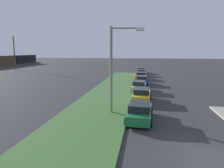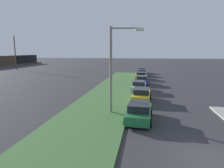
{
  "view_description": "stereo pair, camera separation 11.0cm",
  "coord_description": "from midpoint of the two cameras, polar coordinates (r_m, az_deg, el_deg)",
  "views": [
    {
      "loc": [
        -9.7,
        3.58,
        5.43
      ],
      "look_at": [
        13.87,
        7.4,
        1.44
      ],
      "focal_mm": 31.24,
      "sensor_mm": 36.0,
      "label": 1
    },
    {
      "loc": [
        -9.68,
        3.48,
        5.43
      ],
      "look_at": [
        13.87,
        7.4,
        1.44
      ],
      "focal_mm": 31.24,
      "sensor_mm": 36.0,
      "label": 2
    }
  ],
  "objects": [
    {
      "name": "parked_car_yellow",
      "position": [
        21.74,
        8.53,
        -3.16
      ],
      "size": [
        4.37,
        2.16,
        1.47
      ],
      "rotation": [
        0.0,
        0.0,
        -0.04
      ],
      "color": "gold",
      "rests_on": "ground"
    },
    {
      "name": "ground",
      "position": [
        11.66,
        27.25,
        -19.42
      ],
      "size": [
        300.0,
        300.0,
        0.0
      ],
      "primitive_type": "plane",
      "color": "#2D2D30"
    },
    {
      "name": "parked_car_white",
      "position": [
        44.44,
        8.48,
        3.29
      ],
      "size": [
        4.37,
        2.15,
        1.47
      ],
      "rotation": [
        0.0,
        0.0,
        0.04
      ],
      "color": "silver",
      "rests_on": "ground"
    },
    {
      "name": "parked_car_blue",
      "position": [
        32.83,
        8.65,
        1.11
      ],
      "size": [
        4.32,
        2.06,
        1.47
      ],
      "rotation": [
        0.0,
        0.0,
        -0.01
      ],
      "color": "#23389E",
      "rests_on": "ground"
    },
    {
      "name": "streetlight",
      "position": [
        16.75,
        0.78,
        5.9
      ],
      "size": [
        0.61,
        2.87,
        7.5
      ],
      "color": "gray",
      "rests_on": "ground"
    },
    {
      "name": "parked_car_black",
      "position": [
        49.96,
        8.47,
        3.96
      ],
      "size": [
        4.33,
        2.08,
        1.47
      ],
      "rotation": [
        0.0,
        0.0,
        0.02
      ],
      "color": "black",
      "rests_on": "ground"
    },
    {
      "name": "parked_car_orange",
      "position": [
        38.77,
        8.4,
        2.39
      ],
      "size": [
        4.37,
        2.16,
        1.47
      ],
      "rotation": [
        0.0,
        0.0,
        -0.04
      ],
      "color": "orange",
      "rests_on": "ground"
    },
    {
      "name": "parked_car_silver",
      "position": [
        27.11,
        7.79,
        -0.63
      ],
      "size": [
        4.35,
        2.12,
        1.47
      ],
      "rotation": [
        0.0,
        0.0,
        -0.03
      ],
      "color": "#B2B5BA",
      "rests_on": "ground"
    },
    {
      "name": "grass_median",
      "position": [
        20.85,
        -2.85,
        -5.47
      ],
      "size": [
        60.0,
        6.0,
        0.12
      ],
      "primitive_type": "cube",
      "color": "#3D6633",
      "rests_on": "ground"
    },
    {
      "name": "distant_utility_pole",
      "position": [
        65.23,
        -26.7,
        8.11
      ],
      "size": [
        0.3,
        0.3,
        10.0
      ],
      "primitive_type": "cylinder",
      "color": "brown",
      "rests_on": "ground"
    },
    {
      "name": "parked_car_green",
      "position": [
        15.75,
        7.9,
        -8.05
      ],
      "size": [
        4.38,
        2.18,
        1.47
      ],
      "rotation": [
        0.0,
        0.0,
        -0.05
      ],
      "color": "#1E6B38",
      "rests_on": "ground"
    }
  ]
}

